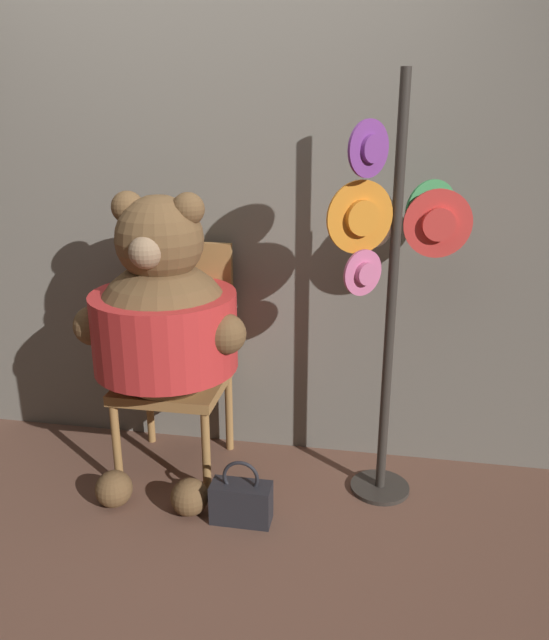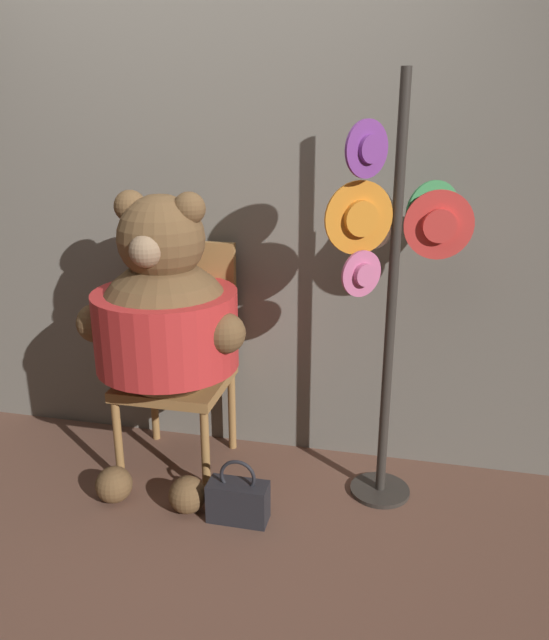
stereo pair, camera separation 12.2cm
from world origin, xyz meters
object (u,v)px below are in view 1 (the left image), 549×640
object	(u,v)px
chair	(178,353)
teddy_bear	(164,322)
hat_display_rack	(390,268)
handbag_on_ground	(241,501)

from	to	relation	value
chair	teddy_bear	xyz separation A→B (m)	(0.00, -0.18, 0.23)
hat_display_rack	handbag_on_ground	world-z (taller)	hat_display_rack
handbag_on_ground	chair	bearing A→B (deg)	131.62
teddy_bear	hat_display_rack	world-z (taller)	hat_display_rack
chair	hat_display_rack	world-z (taller)	hat_display_rack
teddy_bear	hat_display_rack	bearing A→B (deg)	2.73
hat_display_rack	handbag_on_ground	xyz separation A→B (m)	(-0.58, -0.34, -0.99)
teddy_bear	hat_display_rack	distance (m)	1.04
hat_display_rack	handbag_on_ground	size ratio (longest dim) A/B	6.28
chair	hat_display_rack	bearing A→B (deg)	-7.47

